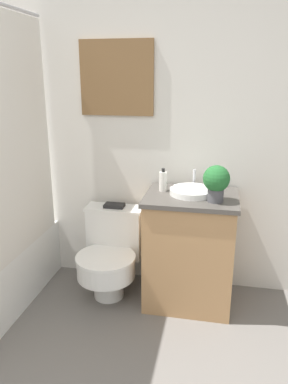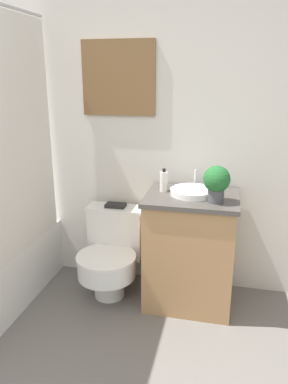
# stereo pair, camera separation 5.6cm
# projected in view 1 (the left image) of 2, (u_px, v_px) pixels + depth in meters

# --- Properties ---
(wall_back) EXTENTS (3.01, 0.07, 2.50)m
(wall_back) POSITION_uv_depth(u_px,v_px,m) (105.00, 120.00, 2.78)
(wall_back) COLOR silver
(wall_back) RESTS_ON ground_plane
(toilet) EXTENTS (0.43, 0.56, 0.63)m
(toilet) POSITION_uv_depth(u_px,v_px,m) (110.00, 253.00, 2.77)
(toilet) COLOR white
(toilet) RESTS_ON ground_plane
(vanity) EXTENTS (0.62, 0.51, 0.81)m
(vanity) POSITION_uv_depth(u_px,v_px,m) (189.00, 249.00, 2.64)
(vanity) COLOR #AD7F51
(vanity) RESTS_ON ground_plane
(sink) EXTENTS (0.30, 0.34, 0.13)m
(sink) POSITION_uv_depth(u_px,v_px,m) (192.00, 191.00, 2.53)
(sink) COLOR white
(sink) RESTS_ON vanity
(soap_bottle) EXTENTS (0.05, 0.05, 0.16)m
(soap_bottle) POSITION_uv_depth(u_px,v_px,m) (163.00, 181.00, 2.59)
(soap_bottle) COLOR silver
(soap_bottle) RESTS_ON vanity
(potted_plant) EXTENTS (0.17, 0.17, 0.24)m
(potted_plant) POSITION_uv_depth(u_px,v_px,m) (216.00, 181.00, 2.35)
(potted_plant) COLOR #4C4C51
(potted_plant) RESTS_ON vanity
(book_on_tank) EXTENTS (0.15, 0.10, 0.02)m
(book_on_tank) POSITION_uv_depth(u_px,v_px,m) (114.00, 206.00, 2.80)
(book_on_tank) COLOR black
(book_on_tank) RESTS_ON toilet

